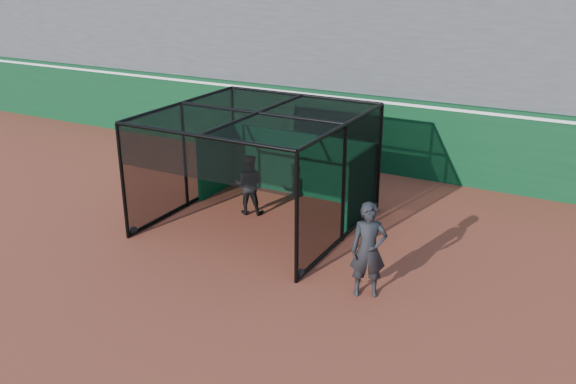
% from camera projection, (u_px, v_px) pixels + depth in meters
% --- Properties ---
extents(ground, '(120.00, 120.00, 0.00)m').
position_uv_depth(ground, '(203.00, 269.00, 13.74)').
color(ground, brown).
rests_on(ground, ground).
extents(outfield_wall, '(50.00, 0.50, 2.50)m').
position_uv_depth(outfield_wall, '(351.00, 129.00, 20.28)').
color(outfield_wall, '#0A391B').
rests_on(outfield_wall, ground).
extents(grandstand, '(50.00, 7.85, 8.95)m').
position_uv_depth(grandstand, '(395.00, 21.00, 22.25)').
color(grandstand, '#4C4C4F').
rests_on(grandstand, ground).
extents(batting_cage, '(4.87, 4.98, 2.96)m').
position_uv_depth(batting_cage, '(259.00, 169.00, 15.74)').
color(batting_cage, black).
rests_on(batting_cage, ground).
extents(batter, '(0.98, 0.87, 1.67)m').
position_uv_depth(batter, '(249.00, 184.00, 16.53)').
color(batter, black).
rests_on(batter, ground).
extents(on_deck_player, '(0.88, 0.76, 2.03)m').
position_uv_depth(on_deck_player, '(368.00, 250.00, 12.36)').
color(on_deck_player, black).
rests_on(on_deck_player, ground).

